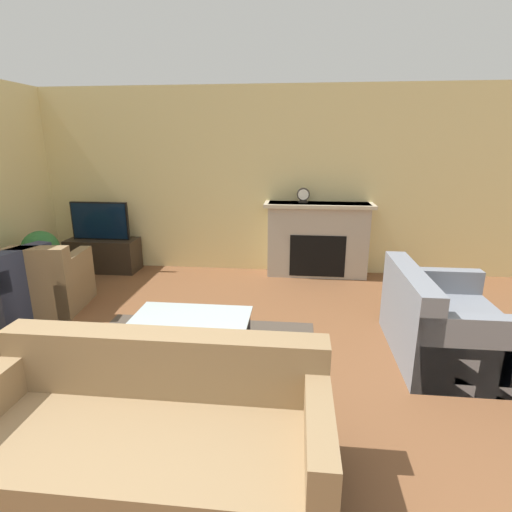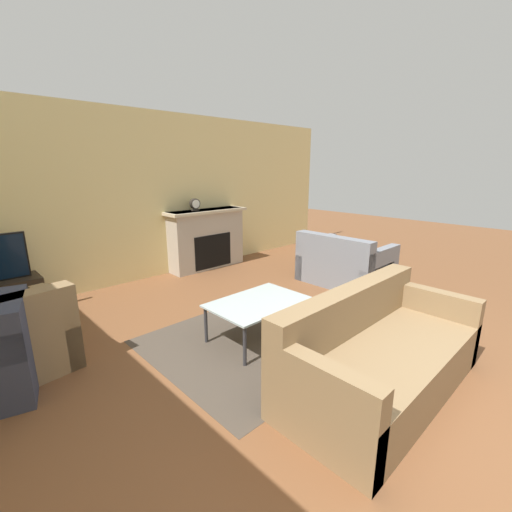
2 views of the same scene
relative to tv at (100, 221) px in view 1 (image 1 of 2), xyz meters
The scene contains 12 objects.
wall_back 2.14m from the tv, ahead, with size 8.89×0.06×2.70m.
area_rug 3.33m from the tv, 50.95° to the right, with size 2.24×1.90×0.00m.
fireplace 3.26m from the tv, ahead, with size 1.56×0.43×1.08m.
tv_stand 0.53m from the tv, 90.00° to the left, with size 1.05×0.45×0.50m.
tv is the anchor object (origin of this frame).
couch_sectional 4.42m from the tv, 60.43° to the right, with size 1.99×0.89×0.82m.
couch_loveseat 4.84m from the tv, 26.17° to the right, with size 0.97×1.30×0.82m.
armchair_by_window 1.80m from the tv, 99.91° to the right, with size 0.99×0.89×0.82m.
armchair_accent 1.54m from the tv, 86.42° to the right, with size 0.76×0.87×0.82m.
coffee_table 3.25m from the tv, 50.77° to the right, with size 1.04×0.70×0.43m.
potted_plant 0.97m from the tv, 118.29° to the right, with size 0.48×0.48×0.79m.
mantel_clock 3.06m from the tv, ahead, with size 0.18×0.07×0.21m.
Camera 1 is at (0.92, -1.06, 1.93)m, focal length 28.00 mm.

